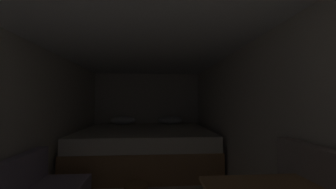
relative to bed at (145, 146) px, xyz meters
name	(u,v)px	position (x,y,z in m)	size (l,w,h in m)	color
wall_back	(147,112)	(0.00, 1.08, 0.62)	(2.69, 0.05, 1.96)	beige
wall_left	(27,125)	(-1.32, -1.56, 0.62)	(0.05, 5.23, 1.96)	beige
wall_right	(246,123)	(1.32, -1.56, 0.62)	(0.05, 5.23, 1.96)	beige
ceiling_slab	(141,43)	(0.00, -1.56, 1.62)	(2.69, 5.23, 0.05)	white
bed	(145,146)	(0.00, 0.00, 0.00)	(2.47, 2.04, 0.90)	#9E7247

